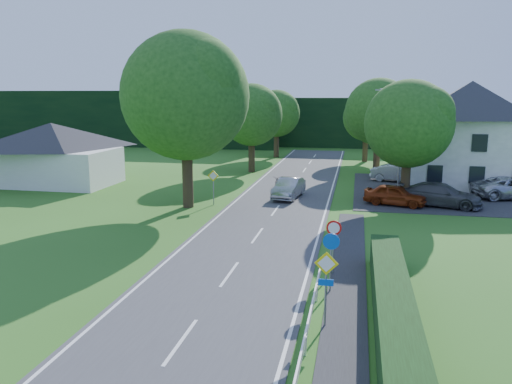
% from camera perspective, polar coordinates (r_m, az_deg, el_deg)
% --- Properties ---
extents(road, '(7.00, 80.00, 0.04)m').
position_cam_1_polar(road, '(29.00, 0.93, -3.95)').
color(road, '#3E3E41').
rests_on(road, ground).
extents(parking_pad, '(14.00, 16.00, 0.04)m').
position_cam_1_polar(parking_pad, '(41.79, 20.78, 0.01)').
color(parking_pad, '#272729').
rests_on(parking_pad, ground).
extents(line_edge_left, '(0.12, 80.00, 0.01)m').
position_cam_1_polar(line_edge_left, '(29.74, -5.25, -3.56)').
color(line_edge_left, white).
rests_on(line_edge_left, road).
extents(line_edge_right, '(0.12, 80.00, 0.01)m').
position_cam_1_polar(line_edge_right, '(28.60, 7.36, -4.21)').
color(line_edge_right, white).
rests_on(line_edge_right, road).
extents(line_centre, '(0.12, 80.00, 0.01)m').
position_cam_1_polar(line_centre, '(29.00, 0.93, -3.90)').
color(line_centre, white).
rests_on(line_centre, road).
extents(tree_main, '(9.40, 9.40, 11.64)m').
position_cam_1_polar(tree_main, '(33.48, -7.99, 8.05)').
color(tree_main, '#1D4916').
rests_on(tree_main, ground).
extents(tree_left_far, '(7.00, 7.00, 8.58)m').
position_cam_1_polar(tree_left_far, '(48.70, -0.51, 7.30)').
color(tree_left_far, '#1D4916').
rests_on(tree_left_far, ground).
extents(tree_right_far, '(7.40, 7.40, 9.09)m').
position_cam_1_polar(tree_right_far, '(49.65, 13.78, 7.35)').
color(tree_right_far, '#1D4916').
rests_on(tree_right_far, ground).
extents(tree_left_back, '(6.60, 6.60, 8.07)m').
position_cam_1_polar(tree_left_back, '(60.40, 2.36, 7.80)').
color(tree_left_back, '#1D4916').
rests_on(tree_left_back, ground).
extents(tree_right_back, '(6.20, 6.20, 7.56)m').
position_cam_1_polar(tree_right_back, '(57.65, 12.47, 7.13)').
color(tree_right_back, '#1D4916').
rests_on(tree_right_back, ground).
extents(tree_right_mid, '(7.00, 7.00, 8.58)m').
position_cam_1_polar(tree_right_mid, '(35.83, 16.95, 5.42)').
color(tree_right_mid, '#1D4916').
rests_on(tree_right_mid, ground).
extents(treeline_left, '(44.00, 6.00, 8.00)m').
position_cam_1_polar(treeline_left, '(77.10, -14.08, 8.18)').
color(treeline_left, black).
rests_on(treeline_left, ground).
extents(treeline_right, '(30.00, 5.00, 7.00)m').
position_cam_1_polar(treeline_right, '(73.69, 13.87, 7.68)').
color(treeline_right, black).
rests_on(treeline_right, ground).
extents(bungalow_left, '(11.00, 6.50, 5.20)m').
position_cam_1_polar(bungalow_left, '(45.43, -22.21, 4.19)').
color(bungalow_left, silver).
rests_on(bungalow_left, ground).
extents(house_white, '(10.60, 8.40, 8.60)m').
position_cam_1_polar(house_white, '(44.53, 23.13, 6.19)').
color(house_white, silver).
rests_on(house_white, ground).
extents(streetlight, '(2.03, 0.18, 8.00)m').
position_cam_1_polar(streetlight, '(37.76, 16.03, 6.00)').
color(streetlight, gray).
rests_on(streetlight, ground).
extents(sign_priority_right, '(0.78, 0.09, 2.59)m').
position_cam_1_polar(sign_priority_right, '(16.57, 8.01, -9.39)').
color(sign_priority_right, gray).
rests_on(sign_priority_right, ground).
extents(sign_roundabout, '(0.64, 0.08, 2.37)m').
position_cam_1_polar(sign_roundabout, '(19.44, 8.57, -6.66)').
color(sign_roundabout, gray).
rests_on(sign_roundabout, ground).
extents(sign_speed_limit, '(0.64, 0.11, 2.37)m').
position_cam_1_polar(sign_speed_limit, '(21.32, 8.87, -4.80)').
color(sign_speed_limit, gray).
rests_on(sign_speed_limit, ground).
extents(sign_priority_left, '(0.78, 0.09, 2.44)m').
position_cam_1_polar(sign_priority_left, '(34.41, -4.91, 1.32)').
color(sign_priority_left, gray).
rests_on(sign_priority_left, ground).
extents(moving_car, '(2.08, 4.59, 1.46)m').
position_cam_1_polar(moving_car, '(36.72, 3.77, 0.46)').
color(moving_car, '#9E9DA2').
rests_on(moving_car, road).
extents(motorcycle, '(0.72, 1.82, 0.94)m').
position_cam_1_polar(motorcycle, '(40.92, 2.45, 1.21)').
color(motorcycle, black).
rests_on(motorcycle, road).
extents(parked_car_red, '(4.48, 2.74, 1.42)m').
position_cam_1_polar(parked_car_red, '(35.56, 15.62, -0.32)').
color(parked_car_red, maroon).
rests_on(parked_car_red, parking_pad).
extents(parked_car_silver_a, '(4.68, 2.46, 1.47)m').
position_cam_1_polar(parked_car_silver_a, '(45.17, 15.79, 2.08)').
color(parked_car_silver_a, '#A1A2A6').
rests_on(parked_car_silver_a, parking_pad).
extents(parked_car_grey, '(5.78, 3.54, 1.56)m').
position_cam_1_polar(parked_car_grey, '(36.21, 20.35, -0.30)').
color(parked_car_grey, '#444549').
rests_on(parked_car_grey, parking_pad).
extents(parasol, '(2.41, 2.43, 1.71)m').
position_cam_1_polar(parasol, '(43.35, 18.23, 1.74)').
color(parasol, '#AD1A0D').
rests_on(parasol, parking_pad).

